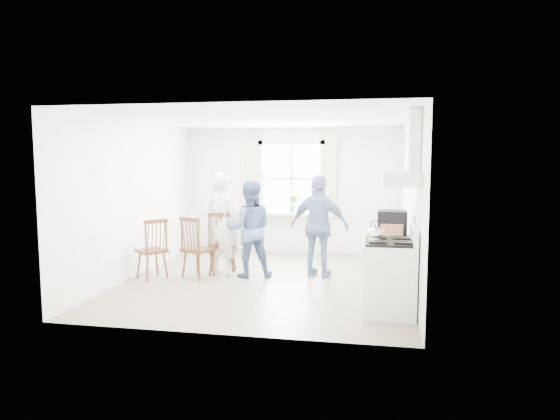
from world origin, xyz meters
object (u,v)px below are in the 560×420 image
Objects in this scene: person_mid at (250,229)px; person_right at (319,226)px; low_cabinet at (393,267)px; windsor_chair_c at (155,242)px; person_left at (223,224)px; stereo_stack at (392,223)px; gas_stove at (390,276)px; windsor_chair_b at (193,241)px; windsor_chair_a at (222,236)px.

person_right reaches higher than person_mid.
low_cabinet is 3.82m from windsor_chair_c.
windsor_chair_c is at bearing 51.51° from person_left.
person_right is (1.14, 0.21, 0.05)m from person_mid.
low_cabinet is 0.63m from stereo_stack.
gas_stove is 2.78× the size of stereo_stack.
person_left reaches higher than windsor_chair_b.
stereo_stack is at bearing 143.88° from person_mid.
windsor_chair_b is 0.61× the size of person_right.
low_cabinet is 2.23× the size of stereo_stack.
gas_stove is 0.93m from stereo_stack.
windsor_chair_b is (-3.19, 0.55, 0.18)m from low_cabinet.
person_mid is at bearing 18.25° from windsor_chair_c.
stereo_stack reaches higher than windsor_chair_a.
stereo_stack is 2.46m from person_mid.
stereo_stack is at bearing 149.12° from low_cabinet.
windsor_chair_b is at bearing 5.92° from person_mid.
person_mid is (1.48, 0.49, 0.19)m from windsor_chair_c.
gas_stove is 1.11× the size of windsor_chair_c.
windsor_chair_c is at bearing 27.71° from person_right.
windsor_chair_a is at bearing 162.06° from low_cabinet.
gas_stove is 1.08× the size of windsor_chair_b.
windsor_chair_b is 0.63m from windsor_chair_c.
person_left reaches higher than stereo_stack.
person_right is (1.64, 0.19, 0.19)m from windsor_chair_a.
stereo_stack is 0.39× the size of windsor_chair_b.
person_left is at bearing 18.89° from person_right.
gas_stove is 3.36m from windsor_chair_b.
person_left is at bearing -19.52° from person_mid.
windsor_chair_c is (-3.76, 0.38, -0.46)m from stereo_stack.
person_left is at bearing 43.76° from windsor_chair_b.
stereo_stack is 3.23m from windsor_chair_b.
person_right reaches higher than windsor_chair_c.
gas_stove reaches higher than windsor_chair_c.
windsor_chair_a is 0.67× the size of person_mid.
stereo_stack is (0.04, 0.72, 0.59)m from gas_stove.
windsor_chair_c is at bearing 2.99° from person_mid.
windsor_chair_c is 1.57m from person_mid.
gas_stove is at bearing 134.46° from person_right.
gas_stove is 0.70× the size of person_mid.
person_right is (-1.10, 1.80, 0.37)m from gas_stove.
person_mid is (0.49, -0.02, 0.14)m from windsor_chair_a.
stereo_stack reaches higher than low_cabinet.
low_cabinet is at bearing 143.73° from person_mid.
person_mid is at bearing -160.42° from person_left.
windsor_chair_a is (-2.78, 0.89, -0.42)m from stereo_stack.
windsor_chair_a is (-2.81, 0.91, 0.21)m from low_cabinet.
windsor_chair_c is at bearing 163.51° from gas_stove.
stereo_stack is at bearing 87.06° from gas_stove.
person_mid reaches higher than gas_stove.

